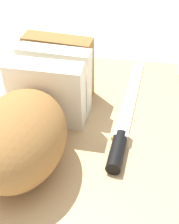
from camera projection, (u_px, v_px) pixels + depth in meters
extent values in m
plane|color=silver|center=(89.00, 136.00, 0.52)|extent=(3.00, 3.00, 0.00)
cube|color=tan|center=(89.00, 132.00, 0.51)|extent=(0.45, 0.31, 0.02)
ellipsoid|color=#996633|center=(20.00, 139.00, 0.41)|extent=(0.16, 0.12, 0.11)
cube|color=#F2E8CC|center=(46.00, 96.00, 0.48)|extent=(0.04, 0.11, 0.11)
cube|color=#F2E8CC|center=(55.00, 81.00, 0.51)|extent=(0.04, 0.12, 0.11)
cube|color=#996633|center=(59.00, 67.00, 0.54)|extent=(0.05, 0.12, 0.11)
cube|color=silver|center=(131.00, 96.00, 0.57)|extent=(0.23, 0.03, 0.00)
cylinder|color=black|center=(117.00, 151.00, 0.45)|extent=(0.07, 0.03, 0.02)
cube|color=silver|center=(121.00, 135.00, 0.48)|extent=(0.02, 0.02, 0.02)
sphere|color=#A8753D|center=(113.00, 138.00, 0.48)|extent=(0.01, 0.01, 0.01)
sphere|color=#A8753D|center=(77.00, 127.00, 0.50)|extent=(0.01, 0.01, 0.01)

